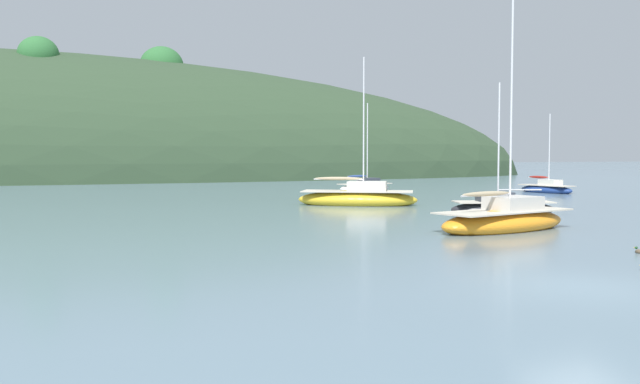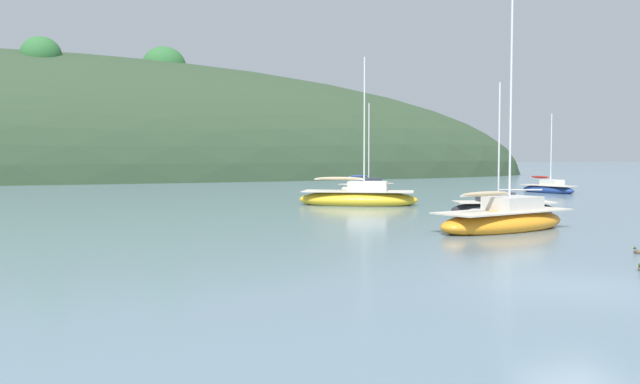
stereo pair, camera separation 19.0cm
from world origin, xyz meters
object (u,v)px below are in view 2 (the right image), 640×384
sailboat_orange_cutter (359,198)px  sailboat_blue_center (548,189)px  sailboat_cream_ketch (502,208)px  mooring_buoy_inner (384,196)px  sailboat_black_sloop (367,187)px  duck_lone_left (638,252)px  sailboat_white_near (504,220)px

sailboat_orange_cutter → sailboat_blue_center: 20.94m
sailboat_cream_ketch → mooring_buoy_inner: bearing=93.2°
sailboat_black_sloop → mooring_buoy_inner: 9.40m
sailboat_orange_cutter → sailboat_blue_center: bearing=22.1°
duck_lone_left → sailboat_black_sloop: bearing=81.7°
sailboat_white_near → mooring_buoy_inner: 20.82m
sailboat_orange_cutter → sailboat_blue_center: (19.40, 7.88, -0.11)m
sailboat_white_near → sailboat_blue_center: 29.47m
sailboat_cream_ketch → mooring_buoy_inner: size_ratio=13.05×
sailboat_black_sloop → sailboat_orange_cutter: bearing=-113.4°
sailboat_white_near → duck_lone_left: sailboat_white_near is taller
sailboat_orange_cutter → duck_lone_left: sailboat_orange_cutter is taller
sailboat_white_near → sailboat_black_sloop: bearing=79.1°
sailboat_black_sloop → sailboat_blue_center: 14.72m
sailboat_white_near → duck_lone_left: bearing=-87.1°
sailboat_orange_cutter → sailboat_blue_center: sailboat_orange_cutter is taller
sailboat_black_sloop → sailboat_white_near: size_ratio=0.74×
sailboat_black_sloop → sailboat_white_near: bearing=-100.9°
sailboat_orange_cutter → mooring_buoy_inner: size_ratio=17.19×
sailboat_black_sloop → sailboat_orange_cutter: sailboat_orange_cutter is taller
sailboat_black_sloop → mooring_buoy_inner: bearing=-104.0°
sailboat_blue_center → mooring_buoy_inner: size_ratio=12.08×
sailboat_black_sloop → sailboat_white_near: sailboat_white_near is taller
sailboat_cream_ketch → sailboat_orange_cutter: size_ratio=0.76×
sailboat_orange_cutter → sailboat_cream_ketch: bearing=-59.3°
sailboat_cream_ketch → sailboat_black_sloop: bearing=86.3°
duck_lone_left → sailboat_orange_cutter: bearing=92.8°
sailboat_black_sloop → sailboat_white_near: 30.20m
sailboat_orange_cutter → mooring_buoy_inner: (4.10, 5.64, -0.32)m
sailboat_orange_cutter → sailboat_black_sloop: bearing=66.6°
sailboat_cream_ketch → duck_lone_left: (-3.82, -13.74, -0.29)m
sailboat_cream_ketch → duck_lone_left: 14.26m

